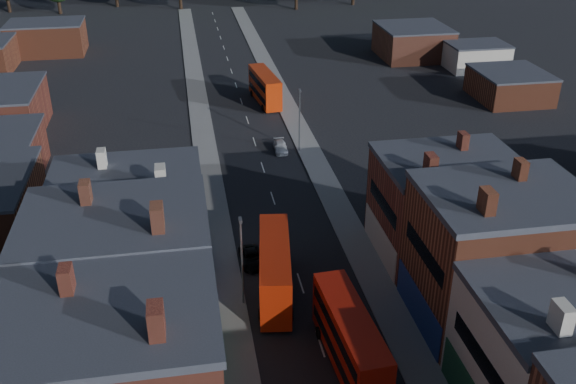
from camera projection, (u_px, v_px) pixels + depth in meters
name	position (u px, v px, depth m)	size (l,w,h in m)	color
pavement_west	(212.00, 194.00, 70.46)	(3.00, 200.00, 0.12)	gray
pavement_east	(327.00, 185.00, 72.44)	(3.00, 200.00, 0.12)	gray
lamp_post_2	(242.00, 256.00, 51.03)	(0.25, 0.70, 8.12)	slate
lamp_post_3	(300.00, 116.00, 78.85)	(0.25, 0.70, 8.12)	slate
bus_0	(275.00, 269.00, 53.26)	(3.93, 11.11, 4.70)	red
bus_1	(350.00, 339.00, 45.46)	(3.26, 10.99, 4.69)	#B4180A
bus_2	(265.00, 87.00, 96.07)	(3.66, 10.92, 4.63)	red
car_2	(252.00, 258.00, 58.30)	(1.92, 4.16, 1.15)	black
car_3	(281.00, 147.00, 80.81)	(1.58, 3.89, 1.13)	silver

